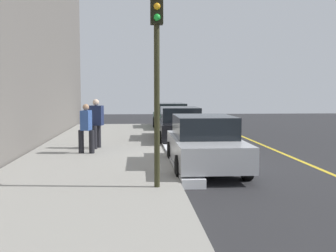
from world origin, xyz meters
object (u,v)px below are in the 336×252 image
Objects in this scene: pedestrian_navy_coat at (96,122)px; pedestrian_blue_coat at (86,127)px; parked_car_black at (180,125)px; traffic_light_pole at (157,55)px; parked_car_green at (171,116)px; parked_car_silver at (205,143)px.

pedestrian_blue_coat is at bearing -10.25° from pedestrian_navy_coat.
parked_car_black is at bearing 138.65° from pedestrian_blue_coat.
pedestrian_navy_coat reaches higher than pedestrian_blue_coat.
pedestrian_navy_coat is (2.84, -3.34, 0.34)m from parked_car_black.
traffic_light_pole is at bearing 16.51° from pedestrian_navy_coat.
traffic_light_pole is at bearing -6.02° from parked_car_green.
parked_car_silver is at bearing 42.92° from pedestrian_navy_coat.
traffic_light_pole reaches higher than pedestrian_navy_coat.
parked_car_silver is 1.07× the size of traffic_light_pole.
parked_car_green is 0.97× the size of parked_car_black.
traffic_light_pole is (6.29, 1.87, 1.87)m from pedestrian_navy_coat.
traffic_light_pole is (5.09, 2.08, 1.94)m from pedestrian_blue_coat.
parked_car_green is 12.44m from parked_car_silver.
pedestrian_blue_coat is (-2.39, -3.56, 0.26)m from parked_car_silver.
parked_car_black is at bearing -1.12° from parked_car_green.
parked_car_black is 9.51m from traffic_light_pole.
parked_car_silver is 3.78m from traffic_light_pole.
parked_car_silver is 2.71× the size of pedestrian_blue_coat.
parked_car_silver is 4.30m from pedestrian_blue_coat.
parked_car_green is 2.87× the size of pedestrian_blue_coat.
pedestrian_navy_coat is at bearing -137.08° from parked_car_silver.
pedestrian_blue_coat is at bearing -20.11° from parked_car_green.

